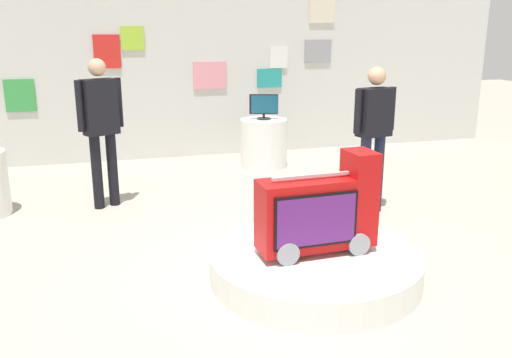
{
  "coord_description": "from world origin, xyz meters",
  "views": [
    {
      "loc": [
        -1.31,
        -4.41,
        2.06
      ],
      "look_at": [
        0.05,
        0.32,
        0.7
      ],
      "focal_mm": 38.02,
      "sensor_mm": 36.0,
      "label": 1
    }
  ],
  "objects_px": {
    "display_pedestal_center_rear": "(264,143)",
    "shopper_browsing_rear": "(101,122)",
    "novelty_firetruck_tv": "(319,213)",
    "tv_on_center_rear": "(264,106)",
    "shopper_browsing_near_truck": "(374,129)",
    "main_display_pedestal": "(315,265)"
  },
  "relations": [
    {
      "from": "display_pedestal_center_rear",
      "to": "shopper_browsing_rear",
      "type": "xyz_separation_m",
      "value": [
        -2.38,
        -1.36,
        0.66
      ]
    },
    {
      "from": "novelty_firetruck_tv",
      "to": "display_pedestal_center_rear",
      "type": "relative_size",
      "value": 1.36
    },
    {
      "from": "novelty_firetruck_tv",
      "to": "shopper_browsing_rear",
      "type": "height_order",
      "value": "shopper_browsing_rear"
    },
    {
      "from": "tv_on_center_rear",
      "to": "shopper_browsing_near_truck",
      "type": "distance_m",
      "value": 2.48
    },
    {
      "from": "display_pedestal_center_rear",
      "to": "novelty_firetruck_tv",
      "type": "bearing_deg",
      "value": -100.15
    },
    {
      "from": "main_display_pedestal",
      "to": "tv_on_center_rear",
      "type": "xyz_separation_m",
      "value": [
        0.72,
        3.88,
        0.82
      ]
    },
    {
      "from": "main_display_pedestal",
      "to": "tv_on_center_rear",
      "type": "bearing_deg",
      "value": 79.51
    },
    {
      "from": "display_pedestal_center_rear",
      "to": "main_display_pedestal",
      "type": "bearing_deg",
      "value": -100.46
    },
    {
      "from": "main_display_pedestal",
      "to": "shopper_browsing_near_truck",
      "type": "bearing_deg",
      "value": 48.93
    },
    {
      "from": "novelty_firetruck_tv",
      "to": "shopper_browsing_near_truck",
      "type": "xyz_separation_m",
      "value": [
        1.26,
        1.47,
        0.39
      ]
    },
    {
      "from": "novelty_firetruck_tv",
      "to": "main_display_pedestal",
      "type": "bearing_deg",
      "value": 163.05
    },
    {
      "from": "novelty_firetruck_tv",
      "to": "shopper_browsing_near_truck",
      "type": "height_order",
      "value": "shopper_browsing_near_truck"
    },
    {
      "from": "main_display_pedestal",
      "to": "shopper_browsing_near_truck",
      "type": "xyz_separation_m",
      "value": [
        1.28,
        1.47,
        0.86
      ]
    },
    {
      "from": "display_pedestal_center_rear",
      "to": "shopper_browsing_near_truck",
      "type": "xyz_separation_m",
      "value": [
        0.56,
        -2.42,
        0.61
      ]
    },
    {
      "from": "shopper_browsing_near_truck",
      "to": "shopper_browsing_rear",
      "type": "relative_size",
      "value": 0.95
    },
    {
      "from": "novelty_firetruck_tv",
      "to": "shopper_browsing_rear",
      "type": "bearing_deg",
      "value": 123.63
    },
    {
      "from": "main_display_pedestal",
      "to": "shopper_browsing_rear",
      "type": "distance_m",
      "value": 3.16
    },
    {
      "from": "display_pedestal_center_rear",
      "to": "shopper_browsing_rear",
      "type": "height_order",
      "value": "shopper_browsing_rear"
    },
    {
      "from": "shopper_browsing_near_truck",
      "to": "display_pedestal_center_rear",
      "type": "bearing_deg",
      "value": 103.06
    },
    {
      "from": "shopper_browsing_rear",
      "to": "shopper_browsing_near_truck",
      "type": "bearing_deg",
      "value": -19.78
    },
    {
      "from": "main_display_pedestal",
      "to": "display_pedestal_center_rear",
      "type": "height_order",
      "value": "display_pedestal_center_rear"
    },
    {
      "from": "display_pedestal_center_rear",
      "to": "tv_on_center_rear",
      "type": "bearing_deg",
      "value": -72.17
    }
  ]
}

